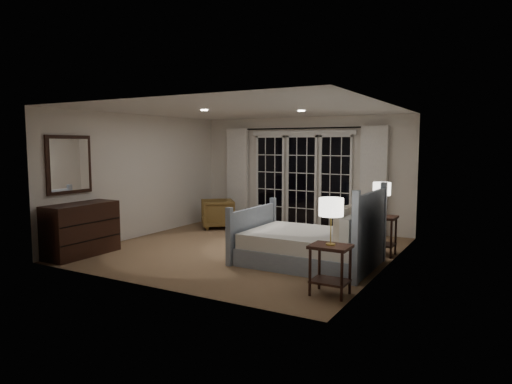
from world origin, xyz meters
The scene contains 20 objects.
floor centered at (0.00, 0.00, 0.00)m, with size 5.00×5.00×0.00m, color brown.
ceiling centered at (0.00, 0.00, 2.50)m, with size 5.00×5.00×0.00m, color silver.
wall_left centered at (-2.50, 0.00, 1.25)m, with size 0.02×5.00×2.50m, color silver.
wall_right centered at (2.50, 0.00, 1.25)m, with size 0.02×5.00×2.50m, color silver.
wall_back centered at (0.00, 2.50, 1.25)m, with size 5.00×0.02×2.50m, color silver.
wall_front centered at (0.00, -2.50, 1.25)m, with size 5.00×0.02×2.50m, color silver.
french_doors centered at (0.00, 2.46, 1.09)m, with size 2.50×0.04×2.20m.
curtain_rod centered at (0.00, 2.40, 2.25)m, with size 0.03×0.03×3.50m, color black.
curtain_left centered at (-1.65, 2.38, 1.15)m, with size 0.55×0.10×2.25m, color white.
curtain_right centered at (1.65, 2.38, 1.15)m, with size 0.55×0.10×2.25m, color white.
downlight_a centered at (0.80, 0.60, 2.49)m, with size 0.12×0.12×0.01m, color white.
downlight_b centered at (-0.60, -0.40, 2.49)m, with size 0.12×0.12×0.01m, color white.
bed centered at (1.42, -0.35, 0.31)m, with size 2.07×1.47×1.20m.
nightstand_left centered at (2.21, -1.63, 0.42)m, with size 0.49×0.39×0.64m.
nightstand_right centered at (2.22, 0.80, 0.45)m, with size 0.52×0.42×0.68m.
lamp_left centered at (2.21, -1.63, 1.12)m, with size 0.31×0.31×0.59m.
lamp_right centered at (2.22, 0.80, 1.14)m, with size 0.30×0.30×0.58m.
armchair centered at (-1.67, 1.53, 0.33)m, with size 0.70×0.72×0.65m, color brown.
dresser centered at (-2.23, -1.76, 0.45)m, with size 0.54×1.27×0.90m.
mirror centered at (-2.47, -1.76, 1.55)m, with size 0.05×0.85×1.00m.
Camera 1 is at (4.15, -6.96, 1.90)m, focal length 32.00 mm.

